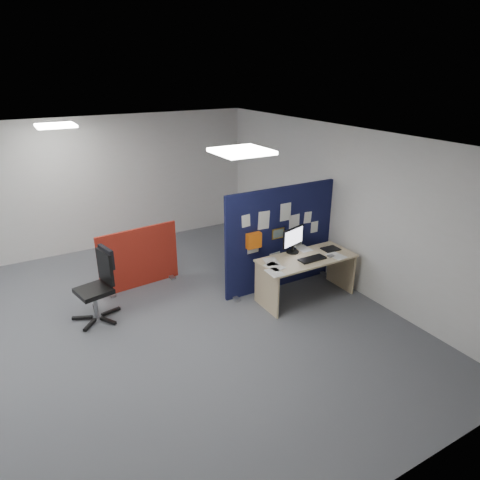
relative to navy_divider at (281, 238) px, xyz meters
name	(u,v)px	position (x,y,z in m)	size (l,w,h in m)	color
floor	(76,351)	(-3.46, -0.20, -0.89)	(9.00, 9.00, 0.00)	#55585D
ceiling	(41,151)	(-3.46, -0.20, 1.81)	(9.00, 7.00, 0.02)	white
wall_back	(31,193)	(-3.46, 3.30, 0.46)	(9.00, 0.02, 2.70)	silver
wall_right	(338,206)	(1.04, -0.20, 0.46)	(0.02, 7.00, 2.70)	silver
ceiling_lights	(63,142)	(-3.13, 0.47, 1.78)	(4.10, 4.10, 0.04)	white
navy_divider	(281,238)	(0.00, 0.00, 0.00)	(2.15, 0.30, 1.78)	black
main_desk	(305,266)	(0.12, -0.53, -0.33)	(1.59, 0.71, 0.73)	tan
monitor_main	(293,239)	(0.04, -0.29, 0.08)	(0.48, 0.21, 0.43)	black
keyboard	(312,259)	(0.14, -0.68, -0.14)	(0.45, 0.18, 0.03)	black
mouse	(331,256)	(0.47, -0.74, -0.14)	(0.10, 0.06, 0.03)	gray
paper_tray	(331,249)	(0.66, -0.51, -0.15)	(0.28, 0.22, 0.01)	black
red_divider	(139,258)	(-2.11, 1.20, -0.37)	(1.41, 0.30, 1.06)	maroon
office_chair	(100,281)	(-2.92, 0.50, -0.27)	(0.72, 0.71, 1.09)	black
desk_papers	(293,261)	(-0.16, -0.56, -0.15)	(1.44, 0.82, 0.00)	white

